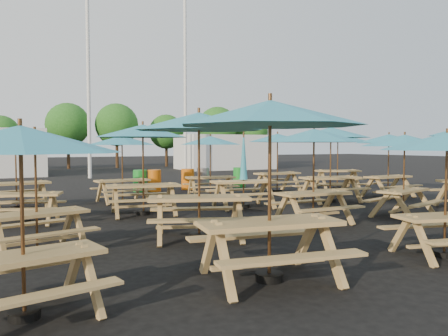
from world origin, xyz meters
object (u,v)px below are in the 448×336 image
picnic_unit_8 (447,147)px  waste_bin_2 (188,179)px  picnic_unit_14 (331,136)px  waste_bin_4 (239,177)px  picnic_unit_10 (244,174)px  picnic_unit_11 (210,143)px  picnic_unit_3 (15,139)px  picnic_unit_18 (389,142)px  picnic_unit_13 (405,144)px  waste_bin_3 (203,178)px  picnic_unit_19 (338,140)px  picnic_unit_15 (278,140)px  picnic_unit_2 (22,143)px  picnic_unit_0 (20,148)px  waste_bin_1 (154,181)px  picnic_unit_4 (270,121)px  picnic_unit_7 (122,143)px  picnic_unit_9 (314,140)px  picnic_unit_6 (143,135)px  picnic_unit_5 (199,127)px  waste_bin_0 (140,181)px  picnic_unit_1 (35,145)px

picnic_unit_8 → waste_bin_2: bearing=101.5°
picnic_unit_14 → waste_bin_4: 5.94m
picnic_unit_8 → picnic_unit_10: 6.46m
picnic_unit_11 → picnic_unit_14: 4.11m
picnic_unit_3 → picnic_unit_18: picnic_unit_3 is taller
picnic_unit_13 → waste_bin_3: bearing=81.5°
picnic_unit_8 → picnic_unit_19: bearing=70.4°
picnic_unit_15 → picnic_unit_11: bearing=-178.7°
picnic_unit_2 → picnic_unit_10: (5.86, -0.05, -0.90)m
picnic_unit_0 → waste_bin_1: (5.16, 11.62, -1.37)m
picnic_unit_4 → picnic_unit_18: bearing=43.0°
picnic_unit_7 → picnic_unit_9: (3.00, -5.90, 0.06)m
picnic_unit_0 → picnic_unit_2: bearing=76.2°
picnic_unit_7 → picnic_unit_8: size_ratio=0.96×
picnic_unit_3 → picnic_unit_8: size_ratio=1.06×
picnic_unit_15 → waste_bin_1: bearing=145.3°
picnic_unit_6 → picnic_unit_5: bearing=-79.9°
waste_bin_0 → picnic_unit_19: bearing=-18.6°
picnic_unit_7 → waste_bin_1: size_ratio=2.82×
picnic_unit_0 → picnic_unit_7: bearing=58.4°
waste_bin_1 → waste_bin_2: (1.44, 0.04, 0.00)m
waste_bin_1 → waste_bin_3: (2.34, 0.52, 0.00)m
picnic_unit_4 → picnic_unit_5: bearing=94.0°
picnic_unit_1 → picnic_unit_13: bearing=-15.9°
picnic_unit_9 → picnic_unit_10: size_ratio=0.96×
picnic_unit_11 → picnic_unit_2: bearing=-146.1°
picnic_unit_1 → waste_bin_2: picnic_unit_1 is taller
picnic_unit_18 → waste_bin_3: picnic_unit_18 is taller
picnic_unit_8 → picnic_unit_14: size_ratio=0.90×
picnic_unit_11 → picnic_unit_7: bearing=-172.2°
picnic_unit_9 → waste_bin_0: picnic_unit_9 is taller
picnic_unit_6 → picnic_unit_7: size_ratio=1.14×
picnic_unit_1 → waste_bin_4: size_ratio=3.03×
picnic_unit_5 → waste_bin_4: (5.79, 8.86, -1.75)m
waste_bin_2 → picnic_unit_9: bearing=-92.3°
picnic_unit_3 → picnic_unit_6: 4.02m
picnic_unit_7 → picnic_unit_9: size_ratio=1.06×
picnic_unit_5 → waste_bin_4: size_ratio=3.78×
picnic_unit_15 → waste_bin_3: (-1.80, 3.01, -1.58)m
picnic_unit_4 → picnic_unit_18: picnic_unit_4 is taller
waste_bin_2 → waste_bin_3: 1.02m
picnic_unit_10 → picnic_unit_0: bearing=-127.0°
picnic_unit_9 → picnic_unit_13: (2.63, -0.29, -0.10)m
waste_bin_4 → picnic_unit_6: bearing=-137.1°
picnic_unit_3 → waste_bin_0: 5.52m
picnic_unit_11 → waste_bin_1: bearing=122.7°
picnic_unit_6 → picnic_unit_0: bearing=-108.7°
picnic_unit_7 → waste_bin_0: 3.42m
picnic_unit_15 → waste_bin_4: size_ratio=2.90×
picnic_unit_13 → picnic_unit_6: bearing=132.8°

